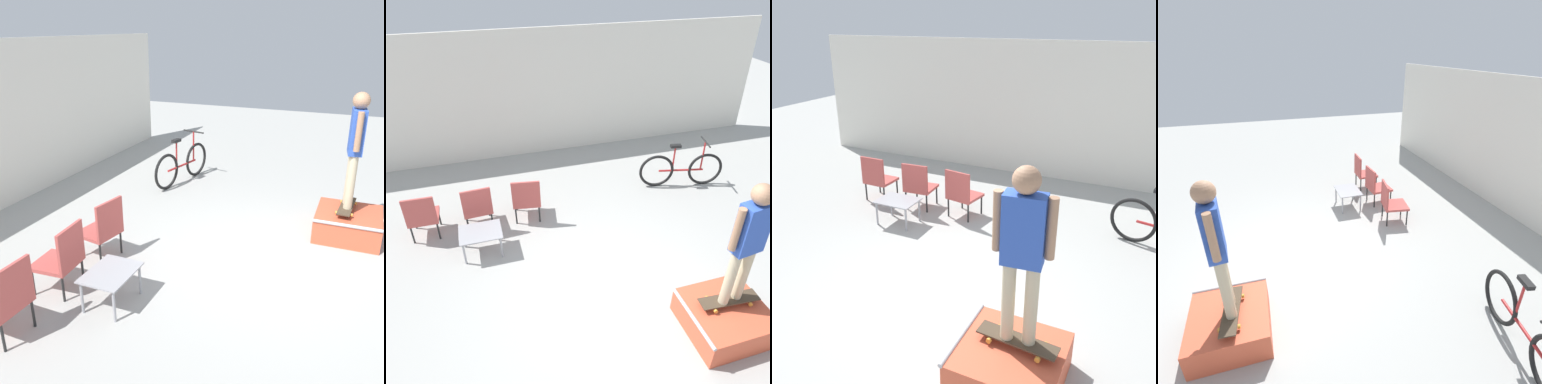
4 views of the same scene
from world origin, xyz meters
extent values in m
plane|color=#A8A8A3|center=(0.00, 0.00, 0.00)|extent=(24.00, 24.00, 0.00)
cube|color=#DB5638|center=(1.33, -1.06, 0.20)|extent=(1.05, 1.01, 0.40)
cylinder|color=#B7B7BC|center=(0.81, -1.06, 0.40)|extent=(0.05, 1.01, 0.05)
cube|color=#473828|center=(1.38, -1.00, 0.49)|extent=(0.84, 0.26, 0.02)
cylinder|color=gold|center=(1.64, -0.91, 0.45)|extent=(0.06, 0.03, 0.05)
cylinder|color=gold|center=(1.62, -1.14, 0.45)|extent=(0.06, 0.03, 0.05)
cylinder|color=gold|center=(1.13, -0.87, 0.45)|extent=(0.06, 0.03, 0.05)
cylinder|color=gold|center=(1.11, -1.10, 0.45)|extent=(0.06, 0.03, 0.05)
cylinder|color=#C6B793|center=(1.27, -1.02, 0.93)|extent=(0.13, 0.13, 0.87)
cylinder|color=#C6B793|center=(1.48, -0.99, 0.93)|extent=(0.13, 0.13, 0.87)
cube|color=#2D51B7|center=(1.38, -1.00, 1.71)|extent=(0.40, 0.24, 0.69)
cylinder|color=#A87A5B|center=(1.14, -1.03, 1.76)|extent=(0.09, 0.09, 0.58)
cylinder|color=#A87A5B|center=(1.61, -0.98, 1.76)|extent=(0.09, 0.09, 0.58)
sphere|color=#A87A5B|center=(1.38, -1.00, 2.17)|extent=(0.25, 0.25, 0.25)
cube|color=#9E9EA3|center=(-1.70, 1.49, 0.43)|extent=(0.70, 0.54, 0.02)
cylinder|color=#9E9EA3|center=(-2.01, 1.27, 0.21)|extent=(0.04, 0.04, 0.42)
cylinder|color=#9E9EA3|center=(-1.40, 1.27, 0.21)|extent=(0.04, 0.04, 0.42)
cylinder|color=#9E9EA3|center=(-2.01, 1.71, 0.21)|extent=(0.04, 0.04, 0.42)
cylinder|color=#9E9EA3|center=(-1.40, 1.71, 0.21)|extent=(0.04, 0.04, 0.42)
cylinder|color=black|center=(-2.42, 2.51, 0.18)|extent=(0.03, 0.03, 0.36)
cylinder|color=black|center=(-2.42, 2.07, 0.18)|extent=(0.03, 0.03, 0.36)
cylinder|color=black|center=(-2.86, 2.07, 0.18)|extent=(0.03, 0.03, 0.36)
cube|color=#B74C47|center=(-2.64, 2.29, 0.38)|extent=(0.53, 0.53, 0.05)
cube|color=#B74C47|center=(-2.64, 2.05, 0.67)|extent=(0.52, 0.05, 0.51)
cylinder|color=black|center=(-1.50, 2.52, 0.18)|extent=(0.03, 0.03, 0.36)
cylinder|color=black|center=(-1.94, 2.50, 0.18)|extent=(0.03, 0.03, 0.36)
cylinder|color=black|center=(-1.47, 2.09, 0.18)|extent=(0.03, 0.03, 0.36)
cylinder|color=black|center=(-1.91, 2.06, 0.18)|extent=(0.03, 0.03, 0.36)
cube|color=#B74C47|center=(-1.70, 2.29, 0.38)|extent=(0.55, 0.55, 0.05)
cube|color=#B74C47|center=(-1.69, 2.05, 0.67)|extent=(0.52, 0.08, 0.51)
cylinder|color=black|center=(-0.51, 2.47, 0.18)|extent=(0.03, 0.03, 0.36)
cylinder|color=black|center=(-0.95, 2.54, 0.18)|extent=(0.03, 0.03, 0.36)
cylinder|color=black|center=(-0.58, 2.04, 0.18)|extent=(0.03, 0.03, 0.36)
cylinder|color=black|center=(-1.02, 2.11, 0.18)|extent=(0.03, 0.03, 0.36)
cube|color=#B74C47|center=(-0.77, 2.29, 0.38)|extent=(0.60, 0.60, 0.05)
cube|color=#B74C47|center=(-0.81, 2.05, 0.67)|extent=(0.52, 0.12, 0.51)
torus|color=black|center=(3.18, 2.33, 0.38)|extent=(0.75, 0.22, 0.76)
torus|color=black|center=(2.13, 2.57, 0.38)|extent=(0.75, 0.22, 0.76)
cylinder|color=#AD2323|center=(2.66, 2.45, 0.38)|extent=(0.96, 0.26, 0.04)
cylinder|color=#AD2323|center=(2.47, 2.50, 0.66)|extent=(0.04, 0.04, 0.56)
cube|color=black|center=(2.47, 2.50, 0.96)|extent=(0.24, 0.15, 0.06)
cylinder|color=#AD2323|center=(3.08, 2.36, 0.71)|extent=(0.04, 0.04, 0.66)
cylinder|color=black|center=(3.08, 2.36, 1.04)|extent=(0.15, 0.51, 0.03)
camera|label=1|loc=(-5.43, -1.10, 3.20)|focal=40.00mm
camera|label=2|loc=(-1.56, -3.67, 4.43)|focal=35.00mm
camera|label=3|loc=(2.35, -4.24, 3.44)|focal=40.00mm
camera|label=4|loc=(4.49, -0.36, 3.54)|focal=28.00mm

